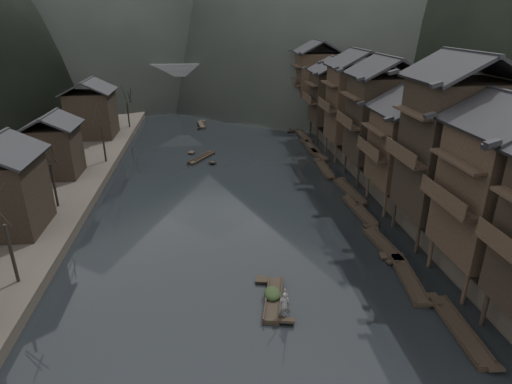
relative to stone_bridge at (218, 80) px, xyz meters
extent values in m
plane|color=black|center=(0.00, -72.00, -5.11)|extent=(300.00, 300.00, 0.00)
cube|color=#2D2823|center=(35.00, -32.00, -4.21)|extent=(40.00, 200.00, 1.80)
cylinder|color=black|center=(14.20, -77.60, -3.81)|extent=(0.30, 0.30, 2.90)
cylinder|color=black|center=(14.20, -75.40, -3.81)|extent=(0.30, 0.30, 2.90)
cylinder|color=black|center=(14.20, -70.60, -3.81)|extent=(0.30, 0.30, 2.90)
cylinder|color=black|center=(16.95, -75.40, -3.81)|extent=(0.30, 0.30, 2.90)
cylinder|color=black|center=(16.95, -70.60, -3.81)|extent=(0.30, 0.30, 2.90)
cube|color=black|center=(17.30, -73.00, 2.01)|extent=(7.00, 6.00, 9.03)
cube|color=black|center=(13.30, -73.00, 1.56)|extent=(1.20, 5.70, 0.25)
cylinder|color=black|center=(14.20, -68.40, -3.81)|extent=(0.30, 0.30, 2.90)
cylinder|color=black|center=(14.20, -63.60, -3.81)|extent=(0.30, 0.30, 2.90)
cylinder|color=black|center=(16.95, -68.40, -3.81)|extent=(0.30, 0.30, 2.90)
cylinder|color=black|center=(16.95, -63.60, -3.81)|extent=(0.30, 0.30, 2.90)
cube|color=black|center=(17.30, -66.00, 3.10)|extent=(7.00, 6.00, 11.21)
cube|color=black|center=(13.30, -66.00, 2.54)|extent=(1.20, 5.70, 0.25)
cylinder|color=black|center=(14.20, -61.40, -3.81)|extent=(0.30, 0.30, 2.90)
cylinder|color=black|center=(14.20, -56.60, -3.81)|extent=(0.30, 0.30, 2.90)
cylinder|color=black|center=(16.95, -61.40, -3.81)|extent=(0.30, 0.30, 2.90)
cylinder|color=black|center=(16.95, -56.60, -3.81)|extent=(0.30, 0.30, 2.90)
cube|color=black|center=(17.30, -59.00, 1.12)|extent=(7.00, 6.00, 7.25)
cube|color=black|center=(13.30, -59.00, 0.75)|extent=(1.20, 5.70, 0.25)
cylinder|color=black|center=(14.20, -53.40, -3.81)|extent=(0.30, 0.30, 2.90)
cylinder|color=black|center=(14.20, -48.60, -3.81)|extent=(0.30, 0.30, 2.90)
cylinder|color=black|center=(16.95, -53.40, -3.81)|extent=(0.30, 0.30, 2.90)
cylinder|color=black|center=(16.95, -48.60, -3.81)|extent=(0.30, 0.30, 2.90)
cube|color=black|center=(17.30, -51.00, 2.30)|extent=(7.00, 6.00, 9.63)
cube|color=black|center=(13.30, -51.00, 1.82)|extent=(1.20, 5.70, 0.25)
cylinder|color=black|center=(14.20, -44.40, -3.81)|extent=(0.30, 0.30, 2.90)
cylinder|color=black|center=(14.20, -39.60, -3.81)|extent=(0.30, 0.30, 2.90)
cylinder|color=black|center=(16.95, -44.40, -3.81)|extent=(0.30, 0.30, 2.90)
cylinder|color=black|center=(16.95, -39.60, -3.81)|extent=(0.30, 0.30, 2.90)
cube|color=black|center=(17.30, -42.00, 2.34)|extent=(7.00, 6.00, 9.69)
cube|color=black|center=(13.30, -42.00, 1.85)|extent=(1.20, 5.70, 0.25)
cylinder|color=black|center=(14.20, -34.40, -3.81)|extent=(0.30, 0.30, 2.90)
cylinder|color=black|center=(14.20, -29.60, -3.81)|extent=(0.30, 0.30, 2.90)
cylinder|color=black|center=(16.95, -34.40, -3.81)|extent=(0.30, 0.30, 2.90)
cylinder|color=black|center=(16.95, -29.60, -3.81)|extent=(0.30, 0.30, 2.90)
cube|color=black|center=(17.30, -32.00, 1.40)|extent=(7.00, 6.00, 7.81)
cube|color=black|center=(13.30, -32.00, 1.01)|extent=(1.20, 5.70, 0.25)
cylinder|color=black|center=(14.20, -22.40, -3.81)|extent=(0.30, 0.30, 2.90)
cylinder|color=black|center=(14.20, -17.60, -3.81)|extent=(0.30, 0.30, 2.90)
cylinder|color=black|center=(16.95, -22.40, -3.81)|extent=(0.30, 0.30, 2.90)
cylinder|color=black|center=(16.95, -17.60, -3.81)|extent=(0.30, 0.30, 2.90)
cube|color=black|center=(17.30, -20.00, 2.36)|extent=(7.00, 6.00, 9.73)
cube|color=black|center=(13.30, -20.00, 1.87)|extent=(1.20, 5.70, 0.25)
cube|color=black|center=(-20.50, -62.00, -0.66)|extent=(6.00, 6.00, 6.50)
cube|color=black|center=(-20.50, -48.00, -1.01)|extent=(5.00, 5.00, 5.80)
cube|color=black|center=(-20.50, -30.00, -0.51)|extent=(6.50, 6.50, 6.80)
cylinder|color=black|center=(-17.00, -70.54, -1.66)|extent=(0.24, 0.24, 4.50)
cylinder|color=black|center=(-17.00, -57.29, -1.71)|extent=(0.24, 0.24, 4.41)
cylinder|color=black|center=(-17.00, -43.29, -1.48)|extent=(0.24, 0.24, 4.87)
cylinder|color=black|center=(-17.00, -24.58, -1.91)|extent=(0.24, 0.24, 4.00)
cube|color=black|center=(12.45, -78.00, -4.96)|extent=(1.45, 6.75, 0.30)
cube|color=black|center=(12.45, -78.00, -4.78)|extent=(1.50, 6.62, 0.10)
cube|color=black|center=(12.28, -74.79, -4.82)|extent=(0.98, 0.87, 0.34)
cube|color=black|center=(12.62, -81.21, -4.82)|extent=(0.98, 0.87, 0.34)
cube|color=black|center=(11.72, -72.18, -4.96)|extent=(1.95, 6.78, 0.30)
cube|color=black|center=(11.72, -72.18, -4.78)|extent=(1.98, 6.66, 0.10)
cube|color=black|center=(11.31, -68.99, -4.82)|extent=(1.03, 0.94, 0.34)
cube|color=black|center=(12.13, -75.37, -4.82)|extent=(1.03, 0.94, 0.34)
cube|color=black|center=(11.78, -67.13, -4.96)|extent=(1.64, 5.88, 0.30)
cube|color=black|center=(11.78, -67.13, -4.78)|extent=(1.69, 5.77, 0.10)
cube|color=black|center=(12.04, -64.36, -4.82)|extent=(1.00, 0.80, 0.32)
cube|color=black|center=(11.51, -69.90, -4.82)|extent=(1.00, 0.80, 0.32)
cube|color=black|center=(12.09, -60.17, -4.96)|extent=(1.48, 7.21, 0.30)
cube|color=black|center=(12.09, -60.17, -4.78)|extent=(1.53, 7.07, 0.10)
cube|color=black|center=(12.27, -56.73, -4.82)|extent=(0.98, 0.93, 0.35)
cube|color=black|center=(11.90, -63.60, -4.82)|extent=(0.98, 0.93, 0.35)
cube|color=black|center=(12.70, -55.12, -4.96)|extent=(1.60, 7.54, 0.30)
cube|color=black|center=(12.70, -55.12, -4.78)|extent=(1.64, 7.40, 0.10)
cube|color=black|center=(12.94, -51.53, -4.82)|extent=(0.99, 0.98, 0.36)
cube|color=black|center=(12.46, -58.70, -4.82)|extent=(0.99, 0.98, 0.36)
cube|color=black|center=(11.89, -47.24, -4.96)|extent=(1.23, 7.07, 0.30)
cube|color=black|center=(11.89, -47.24, -4.78)|extent=(1.28, 6.93, 0.10)
cube|color=black|center=(11.82, -43.85, -4.82)|extent=(0.95, 0.88, 0.35)
cube|color=black|center=(11.95, -50.62, -4.82)|extent=(0.95, 0.88, 0.35)
cube|color=black|center=(12.50, -41.16, -4.96)|extent=(1.90, 6.03, 0.30)
cube|color=black|center=(12.50, -41.16, -4.78)|extent=(1.93, 5.92, 0.10)
cube|color=black|center=(12.89, -38.33, -4.82)|extent=(1.03, 0.85, 0.32)
cube|color=black|center=(12.12, -43.98, -4.82)|extent=(1.03, 0.85, 0.32)
cube|color=black|center=(12.42, -37.04, -4.96)|extent=(1.45, 7.15, 0.30)
cube|color=black|center=(12.42, -37.04, -4.78)|extent=(1.50, 7.01, 0.10)
cube|color=black|center=(12.59, -33.63, -4.82)|extent=(0.98, 0.92, 0.35)
cube|color=black|center=(12.25, -40.44, -4.82)|extent=(0.98, 0.92, 0.35)
cube|color=black|center=(12.69, -31.02, -4.96)|extent=(1.40, 7.69, 0.30)
cube|color=black|center=(12.69, -31.02, -4.78)|extent=(1.45, 7.54, 0.10)
cube|color=black|center=(12.83, -27.35, -4.82)|extent=(0.97, 0.97, 0.37)
cube|color=black|center=(12.54, -34.69, -4.82)|extent=(0.97, 0.97, 0.37)
cube|color=black|center=(11.62, -24.79, -4.96)|extent=(1.91, 6.14, 0.30)
cube|color=black|center=(11.62, -24.79, -4.78)|extent=(1.95, 6.03, 0.10)
cube|color=black|center=(12.01, -21.91, -4.82)|extent=(1.03, 0.87, 0.33)
cube|color=black|center=(11.22, -27.66, -4.82)|extent=(1.03, 0.87, 0.33)
cube|color=black|center=(-3.84, -40.68, -4.96)|extent=(3.90, 5.59, 0.30)
cube|color=black|center=(-3.84, -40.68, -4.78)|extent=(3.88, 5.52, 0.10)
cube|color=black|center=(-5.30, -38.24, -4.82)|extent=(1.11, 1.07, 0.32)
cube|color=black|center=(-2.38, -43.11, -4.82)|extent=(1.11, 1.07, 0.32)
cube|color=black|center=(-3.93, -21.04, -4.96)|extent=(1.60, 5.49, 0.30)
cube|color=black|center=(-3.93, -21.04, -4.78)|extent=(1.63, 5.39, 0.10)
cube|color=black|center=(-3.64, -18.45, -4.82)|extent=(0.92, 0.76, 0.31)
cube|color=black|center=(-4.22, -23.62, -4.82)|extent=(0.92, 0.76, 0.31)
cube|color=black|center=(2.05, -16.11, -4.96)|extent=(3.11, 4.88, 0.30)
cube|color=black|center=(2.05, -16.11, -4.78)|extent=(3.11, 4.82, 0.10)
cube|color=black|center=(3.11, -13.98, -4.82)|extent=(1.04, 0.93, 0.30)
cube|color=black|center=(0.99, -18.24, -4.82)|extent=(1.04, 0.93, 0.30)
cube|color=#4C4C4F|center=(0.00, 0.00, 2.09)|extent=(40.00, 6.00, 1.60)
cube|color=#4C4C4F|center=(0.00, -2.70, 3.39)|extent=(40.00, 0.50, 1.00)
cube|color=#4C4C4F|center=(0.00, 2.70, 3.39)|extent=(40.00, 0.50, 1.00)
cube|color=#4C4C4F|center=(-14.00, 0.00, -1.91)|extent=(3.20, 6.00, 6.40)
cube|color=#4C4C4F|center=(-4.50, 0.00, -1.91)|extent=(3.20, 6.00, 6.40)
cube|color=#4C4C4F|center=(4.50, 0.00, -1.91)|extent=(3.20, 6.00, 6.40)
cube|color=#4C4C4F|center=(14.00, 0.00, -1.91)|extent=(3.20, 6.00, 6.40)
cube|color=black|center=(1.28, -73.63, -4.96)|extent=(2.18, 5.18, 0.30)
cube|color=black|center=(1.28, -73.63, -4.78)|extent=(2.21, 5.09, 0.10)
cube|color=black|center=(0.75, -71.26, -4.82)|extent=(1.05, 0.82, 0.30)
cube|color=black|center=(1.82, -76.00, -4.82)|extent=(1.05, 0.82, 0.30)
ellipsoid|color=black|center=(1.23, -73.38, -4.31)|extent=(1.21, 1.58, 0.73)
imported|color=slate|center=(1.71, -75.50, -3.76)|extent=(0.68, 0.46, 1.82)
cylinder|color=#8C7A51|center=(1.91, -75.50, -1.12)|extent=(0.87, 2.06, 3.46)
camera|label=1|loc=(-2.74, -98.00, 13.35)|focal=30.00mm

